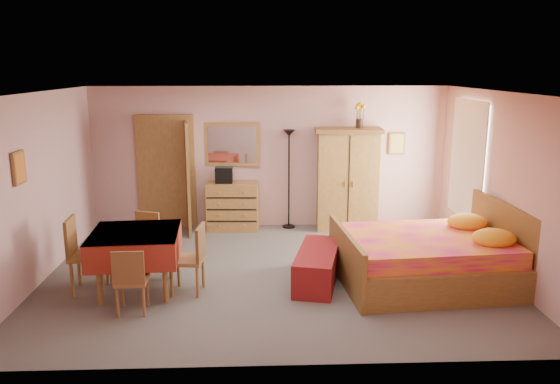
{
  "coord_description": "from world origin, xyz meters",
  "views": [
    {
      "loc": [
        -0.21,
        -7.46,
        2.94
      ],
      "look_at": [
        0.1,
        0.3,
        1.15
      ],
      "focal_mm": 35.0,
      "sensor_mm": 36.0,
      "label": 1
    }
  ],
  "objects_px": {
    "chest_of_drawers": "(233,206)",
    "floor_lamp": "(289,179)",
    "chair_west": "(88,255)",
    "sunflower_vase": "(360,115)",
    "chair_east": "(187,259)",
    "bed": "(426,245)",
    "wall_mirror": "(232,144)",
    "chair_south": "(132,280)",
    "stereo": "(224,175)",
    "wardrobe": "(347,179)",
    "chair_north": "(142,243)",
    "bench": "(317,266)",
    "dining_table": "(137,262)"
  },
  "relations": [
    {
      "from": "wall_mirror",
      "to": "chair_east",
      "type": "relative_size",
      "value": 1.1
    },
    {
      "from": "wall_mirror",
      "to": "stereo",
      "type": "xyz_separation_m",
      "value": [
        -0.15,
        -0.21,
        -0.53
      ]
    },
    {
      "from": "chair_west",
      "to": "chair_east",
      "type": "relative_size",
      "value": 1.1
    },
    {
      "from": "stereo",
      "to": "chair_north",
      "type": "relative_size",
      "value": 0.36
    },
    {
      "from": "floor_lamp",
      "to": "wardrobe",
      "type": "relative_size",
      "value": 0.98
    },
    {
      "from": "dining_table",
      "to": "chair_north",
      "type": "height_order",
      "value": "chair_north"
    },
    {
      "from": "chair_south",
      "to": "stereo",
      "type": "bearing_deg",
      "value": 72.89
    },
    {
      "from": "chest_of_drawers",
      "to": "chair_west",
      "type": "distance_m",
      "value": 3.3
    },
    {
      "from": "floor_lamp",
      "to": "chair_south",
      "type": "distance_m",
      "value": 4.14
    },
    {
      "from": "bed",
      "to": "sunflower_vase",
      "type": "bearing_deg",
      "value": 95.66
    },
    {
      "from": "floor_lamp",
      "to": "bench",
      "type": "distance_m",
      "value": 2.77
    },
    {
      "from": "bed",
      "to": "chest_of_drawers",
      "type": "bearing_deg",
      "value": 131.38
    },
    {
      "from": "stereo",
      "to": "bed",
      "type": "xyz_separation_m",
      "value": [
        2.92,
        -2.66,
        -0.48
      ]
    },
    {
      "from": "chair_west",
      "to": "floor_lamp",
      "type": "bearing_deg",
      "value": 131.15
    },
    {
      "from": "chair_east",
      "to": "wall_mirror",
      "type": "bearing_deg",
      "value": -1.73
    },
    {
      "from": "wall_mirror",
      "to": "bed",
      "type": "distance_m",
      "value": 4.12
    },
    {
      "from": "floor_lamp",
      "to": "bed",
      "type": "height_order",
      "value": "floor_lamp"
    },
    {
      "from": "chest_of_drawers",
      "to": "bed",
      "type": "bearing_deg",
      "value": -41.36
    },
    {
      "from": "wall_mirror",
      "to": "floor_lamp",
      "type": "xyz_separation_m",
      "value": [
        1.03,
        -0.13,
        -0.64
      ]
    },
    {
      "from": "wardrobe",
      "to": "chair_north",
      "type": "relative_size",
      "value": 2.19
    },
    {
      "from": "chair_north",
      "to": "chair_east",
      "type": "height_order",
      "value": "chair_east"
    },
    {
      "from": "stereo",
      "to": "chair_north",
      "type": "height_order",
      "value": "stereo"
    },
    {
      "from": "wardrobe",
      "to": "chair_west",
      "type": "relative_size",
      "value": 1.84
    },
    {
      "from": "chest_of_drawers",
      "to": "wardrobe",
      "type": "relative_size",
      "value": 0.5
    },
    {
      "from": "chest_of_drawers",
      "to": "floor_lamp",
      "type": "bearing_deg",
      "value": 6.86
    },
    {
      "from": "chair_north",
      "to": "chair_west",
      "type": "xyz_separation_m",
      "value": [
        -0.56,
        -0.71,
        0.08
      ]
    },
    {
      "from": "bench",
      "to": "stereo",
      "type": "bearing_deg",
      "value": 118.98
    },
    {
      "from": "chair_north",
      "to": "floor_lamp",
      "type": "bearing_deg",
      "value": -117.92
    },
    {
      "from": "wall_mirror",
      "to": "chair_north",
      "type": "xyz_separation_m",
      "value": [
        -1.23,
        -2.27,
        -1.12
      ]
    },
    {
      "from": "chest_of_drawers",
      "to": "chair_east",
      "type": "xyz_separation_m",
      "value": [
        -0.48,
        -2.88,
        0.02
      ]
    },
    {
      "from": "sunflower_vase",
      "to": "chair_south",
      "type": "height_order",
      "value": "sunflower_vase"
    },
    {
      "from": "chest_of_drawers",
      "to": "stereo",
      "type": "xyz_separation_m",
      "value": [
        -0.15,
        -0.0,
        0.58
      ]
    },
    {
      "from": "stereo",
      "to": "wardrobe",
      "type": "xyz_separation_m",
      "value": [
        2.24,
        -0.05,
        -0.09
      ]
    },
    {
      "from": "wardrobe",
      "to": "dining_table",
      "type": "xyz_separation_m",
      "value": [
        -3.25,
        -2.76,
        -0.52
      ]
    },
    {
      "from": "floor_lamp",
      "to": "dining_table",
      "type": "bearing_deg",
      "value": -127.06
    },
    {
      "from": "bench",
      "to": "chair_south",
      "type": "distance_m",
      "value": 2.52
    },
    {
      "from": "floor_lamp",
      "to": "chair_west",
      "type": "xyz_separation_m",
      "value": [
        -2.82,
        -2.85,
        -0.41
      ]
    },
    {
      "from": "wall_mirror",
      "to": "chest_of_drawers",
      "type": "bearing_deg",
      "value": -85.6
    },
    {
      "from": "chair_north",
      "to": "chair_east",
      "type": "relative_size",
      "value": 0.92
    },
    {
      "from": "chair_west",
      "to": "chair_east",
      "type": "bearing_deg",
      "value": 81.24
    },
    {
      "from": "floor_lamp",
      "to": "wardrobe",
      "type": "distance_m",
      "value": 1.07
    },
    {
      "from": "bench",
      "to": "dining_table",
      "type": "relative_size",
      "value": 1.24
    },
    {
      "from": "stereo",
      "to": "dining_table",
      "type": "relative_size",
      "value": 0.28
    },
    {
      "from": "sunflower_vase",
      "to": "chair_south",
      "type": "xyz_separation_m",
      "value": [
        -3.36,
        -3.42,
        -1.68
      ]
    },
    {
      "from": "floor_lamp",
      "to": "sunflower_vase",
      "type": "bearing_deg",
      "value": -4.96
    },
    {
      "from": "chair_west",
      "to": "sunflower_vase",
      "type": "bearing_deg",
      "value": 119.8
    },
    {
      "from": "chair_south",
      "to": "chair_west",
      "type": "relative_size",
      "value": 0.82
    },
    {
      "from": "chest_of_drawers",
      "to": "chair_east",
      "type": "relative_size",
      "value": 1.01
    },
    {
      "from": "chair_east",
      "to": "chair_west",
      "type": "bearing_deg",
      "value": 92.41
    },
    {
      "from": "chair_south",
      "to": "wall_mirror",
      "type": "bearing_deg",
      "value": 71.56
    }
  ]
}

